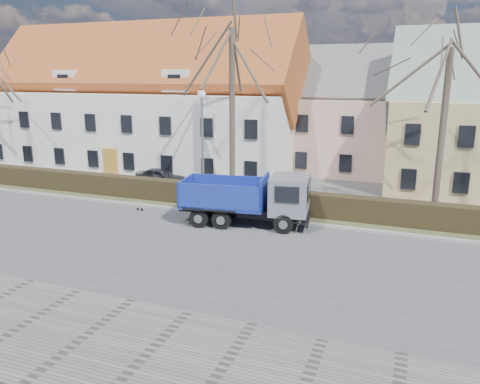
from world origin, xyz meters
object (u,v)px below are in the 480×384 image
at_px(streetlight, 203,146).
at_px(cart_frame, 137,205).
at_px(dump_truck, 241,198).
at_px(parked_car_a, 161,177).

bearing_deg(streetlight, cart_frame, -130.12).
bearing_deg(dump_truck, parked_car_a, 135.13).
relative_size(dump_truck, streetlight, 1.01).
distance_m(dump_truck, streetlight, 5.55).
bearing_deg(dump_truck, cart_frame, 169.58).
xyz_separation_m(cart_frame, parked_car_a, (-1.92, 6.03, 0.32)).
height_order(dump_truck, cart_frame, dump_truck).
bearing_deg(cart_frame, streetlight, 49.88).
distance_m(dump_truck, cart_frame, 6.63).
relative_size(dump_truck, parked_car_a, 1.92).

